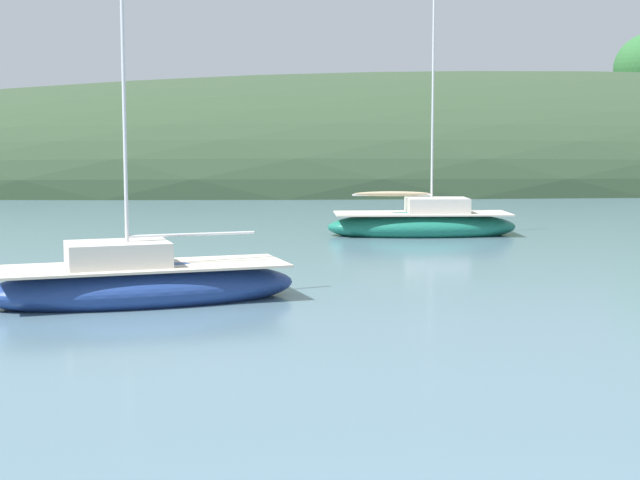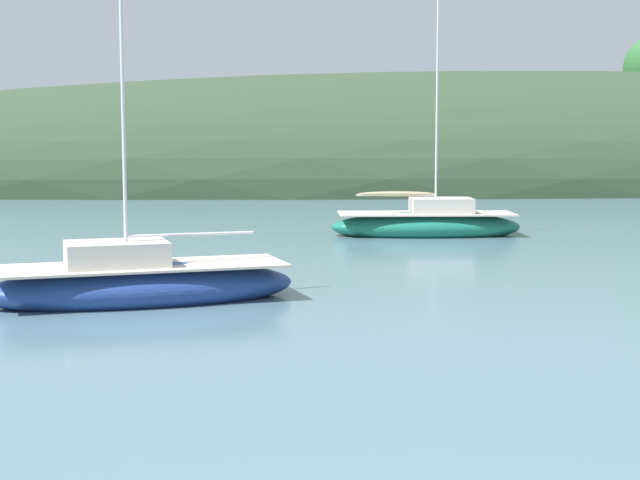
{
  "view_description": "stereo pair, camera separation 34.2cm",
  "coord_description": "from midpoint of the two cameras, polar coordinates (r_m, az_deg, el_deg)",
  "views": [
    {
      "loc": [
        -3.22,
        -6.51,
        4.14
      ],
      "look_at": [
        0.0,
        20.0,
        1.2
      ],
      "focal_mm": 54.79,
      "sensor_mm": 36.0,
      "label": 1
    },
    {
      "loc": [
        -2.88,
        -6.55,
        4.14
      ],
      "look_at": [
        0.0,
        20.0,
        1.2
      ],
      "focal_mm": 54.79,
      "sensor_mm": 36.0,
      "label": 2
    }
  ],
  "objects": [
    {
      "name": "sailboat_blue_center",
      "position": [
        39.73,
        5.8,
        0.93
      ],
      "size": [
        7.85,
        3.19,
        9.74
      ],
      "color": "#196B56",
      "rests_on": "ground"
    },
    {
      "name": "far_shoreline_hill",
      "position": [
        82.36,
        13.18,
        3.28
      ],
      "size": [
        150.0,
        36.0,
        21.58
      ],
      "color": "#2D422B",
      "rests_on": "ground"
    },
    {
      "name": "sailboat_white_near",
      "position": [
        24.39,
        -10.79,
        -2.54
      ],
      "size": [
        7.98,
        4.1,
        8.98
      ],
      "color": "navy",
      "rests_on": "ground"
    }
  ]
}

